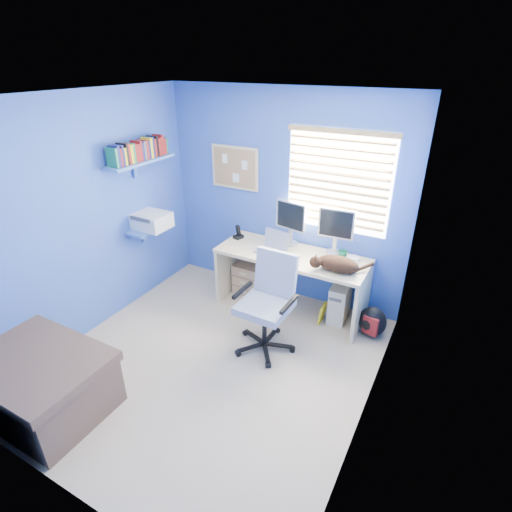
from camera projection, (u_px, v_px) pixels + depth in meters
The scene contains 23 objects.
floor at pixel (212, 362), 4.03m from camera, with size 3.00×3.20×0.00m, color #C1AA93.
ceiling at pixel (195, 97), 2.90m from camera, with size 3.00×3.20×0.00m, color white.
wall_back at pixel (283, 199), 4.72m from camera, with size 3.00×0.01×2.50m, color blue.
wall_front at pixel (39, 362), 2.21m from camera, with size 3.00×0.01×2.50m, color blue.
wall_left at pixel (85, 221), 4.11m from camera, with size 0.01×3.20×2.50m, color blue.
wall_right at pixel (379, 295), 2.83m from camera, with size 0.01×3.20×2.50m, color blue.
desk at pixel (291, 282), 4.72m from camera, with size 1.74×0.65×0.74m, color #C2B48A.
laptop at pixel (271, 244), 4.54m from camera, with size 0.33×0.26×0.22m, color silver.
monitor_left at pixel (291, 223), 4.68m from camera, with size 0.40×0.12×0.54m, color silver.
monitor_right at pixel (336, 231), 4.46m from camera, with size 0.40×0.12×0.54m, color silver.
phone at pixel (238, 232), 4.92m from camera, with size 0.09×0.11×0.17m, color black.
mug at pixel (343, 255), 4.43m from camera, with size 0.10×0.09×0.10m, color #156741.
cd_spindle at pixel (353, 260), 4.35m from camera, with size 0.13×0.13×0.07m, color silver.
cat at pixel (338, 264), 4.17m from camera, with size 0.45×0.23×0.16m, color black.
tower_pc at pixel (340, 300), 4.64m from camera, with size 0.19×0.44×0.45m, color beige.
drawer_boxes at pixel (249, 278), 5.14m from camera, with size 0.35×0.28×0.41m, color tan.
yellow_book at pixel (322, 313), 4.59m from camera, with size 0.03×0.17×0.24m, color yellow.
backpack at pixel (372, 321), 4.35m from camera, with size 0.30×0.23×0.35m, color black.
bed_corner at pixel (40, 383), 3.41m from camera, with size 1.12×0.80×0.54m, color brown.
office_chair at pixel (267, 315), 4.10m from camera, with size 0.61×0.61×1.03m.
window_blinds at pixel (338, 182), 4.29m from camera, with size 1.15×0.05×1.10m.
corkboard at pixel (235, 168), 4.85m from camera, with size 0.64×0.02×0.52m.
wall_shelves at pixel (145, 187), 4.55m from camera, with size 0.42×0.90×1.05m.
Camera 1 is at (1.87, -2.53, 2.77)m, focal length 28.00 mm.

